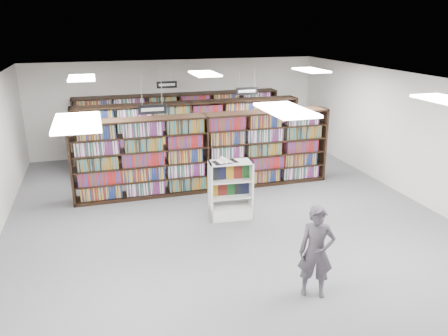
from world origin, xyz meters
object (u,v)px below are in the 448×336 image
object	(u,v)px
open_book	(225,161)
shopper	(316,252)
endcap_display	(230,198)
bookshelf_row_near	(206,153)

from	to	relation	value
open_book	shopper	size ratio (longest dim) A/B	0.36
open_book	shopper	xyz separation A→B (m)	(0.58, -3.34, -0.62)
endcap_display	open_book	distance (m)	0.96
open_book	endcap_display	bearing A→B (deg)	8.68
endcap_display	shopper	distance (m)	3.43
bookshelf_row_near	open_book	distance (m)	1.98
open_book	shopper	distance (m)	3.45
bookshelf_row_near	open_book	size ratio (longest dim) A/B	12.00
bookshelf_row_near	endcap_display	xyz separation A→B (m)	(0.10, -1.90, -0.57)
bookshelf_row_near	open_book	xyz separation A→B (m)	(-0.05, -1.94, 0.38)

